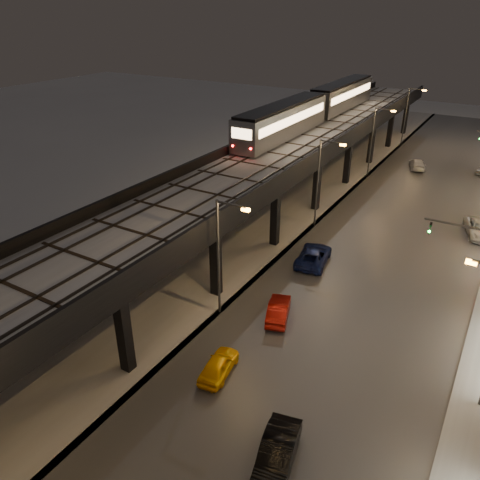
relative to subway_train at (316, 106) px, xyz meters
The scene contains 17 objects.
ground 50.02m from the subway_train, 80.07° to the right, with size 220.00×220.00×0.00m, color silver.
road_surface 22.62m from the subway_train, 40.28° to the right, with size 17.00×120.00×0.06m, color #46474D.
under_viaduct_pavement 16.18m from the subway_train, 79.55° to the right, with size 11.00×120.00×0.06m, color #9FA1A8.
elevated_viaduct 17.14m from the subway_train, 81.49° to the right, with size 9.00×100.00×6.30m.
viaduct_trackbed 16.90m from the subway_train, 81.46° to the right, with size 8.40×100.00×0.32m.
viaduct_parapet_streetside 17.99m from the subway_train, 67.52° to the right, with size 0.30×100.00×1.10m, color black.
viaduct_parapet_far 16.74m from the subway_train, 96.38° to the right, with size 0.30×100.00×1.10m, color black.
streetlight_left_1 36.61m from the subway_train, 77.21° to the right, with size 2.57×0.28×9.00m.
streetlight_left_2 19.60m from the subway_train, 65.31° to the right, with size 2.57×0.28×9.00m.
streetlight_left_3 8.72m from the subway_train, ahead, with size 2.57×0.28×9.00m.
streetlight_left_4 20.39m from the subway_train, 66.36° to the left, with size 2.57×0.28×9.00m.
subway_train is the anchor object (origin of this frame).
car_taxi 43.28m from the subway_train, 74.58° to the right, with size 1.50×3.73×1.27m, color #F6AE02.
car_near_white 36.80m from the subway_train, 70.74° to the right, with size 1.43×4.09×1.35m, color maroon.
car_mid_silver 28.44m from the subway_train, 66.63° to the right, with size 2.43×5.27×1.46m, color #0F184C.
car_mid_dark 16.50m from the subway_train, 28.63° to the left, with size 1.85×4.54×1.32m, color silver.
car_onc_silver 48.88m from the subway_train, 68.95° to the right, with size 1.63×4.67×1.54m, color black.
Camera 1 is at (15.33, -10.81, 20.50)m, focal length 35.00 mm.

